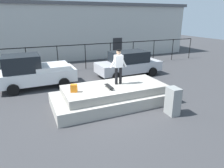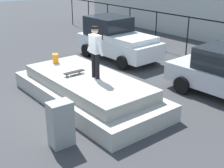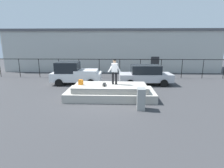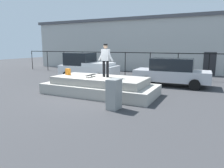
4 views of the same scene
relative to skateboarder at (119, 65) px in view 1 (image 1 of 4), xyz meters
The scene contains 10 objects.
ground_plane 2.10m from the skateboarder, 140.79° to the right, with size 60.00×60.00×0.00m, color #38383A.
concrete_ledge 1.51m from the skateboarder, 151.67° to the right, with size 5.94×2.66×0.92m.
skateboarder is the anchor object (origin of this frame).
skateboard 1.18m from the skateboarder, 148.42° to the right, with size 0.23×0.77×0.12m.
backpack 2.42m from the skateboarder, behind, with size 0.28×0.20×0.35m, color orange.
car_white_pickup_near 5.47m from the skateboarder, 133.17° to the left, with size 4.47×2.19×2.00m.
car_silver_sedan_mid 4.88m from the skateboarder, 55.80° to the left, with size 4.71×2.27×1.75m.
utility_box 3.01m from the skateboarder, 55.43° to the right, with size 0.44×0.60×1.23m, color gray.
fence_row 7.08m from the skateboarder, 95.67° to the left, with size 24.06×0.06×2.01m.
warehouse_building 13.57m from the skateboarder, 92.95° to the left, with size 27.72×6.88×5.32m.
Camera 1 is at (-3.35, -7.93, 4.11)m, focal length 32.26 mm.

